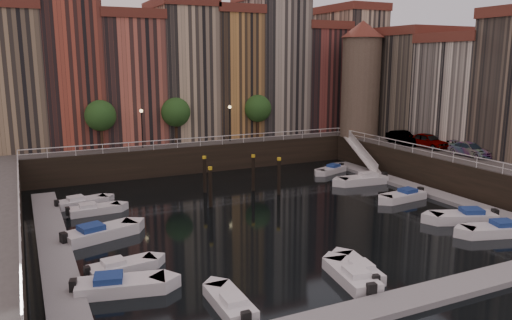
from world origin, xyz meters
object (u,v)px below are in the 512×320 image
mooring_pilings (237,178)px  boat_left_0 (119,286)px  gangway (362,153)px  car_b (402,139)px  boat_left_2 (99,233)px  corner_tower (361,77)px  boat_left_1 (121,267)px  car_a (428,142)px  car_c (470,150)px

mooring_pilings → boat_left_0: (-13.42, -15.06, -1.27)m
gangway → mooring_pilings: size_ratio=1.12×
gangway → car_b: (3.21, -2.88, 1.81)m
mooring_pilings → car_b: bearing=4.0°
mooring_pilings → boat_left_0: bearing=-131.7°
car_b → gangway: bearing=146.2°
mooring_pilings → boat_left_2: bearing=-155.0°
corner_tower → gangway: corner_tower is taller
gangway → boat_left_1: (-30.01, -16.80, -1.60)m
gangway → car_b: bearing=-41.9°
mooring_pilings → car_a: car_a is taller
corner_tower → gangway: bearing=-122.8°
boat_left_1 → boat_left_2: (-0.30, 6.35, 0.09)m
boat_left_1 → boat_left_2: 6.36m
boat_left_2 → car_c: bearing=-17.9°
boat_left_1 → car_c: car_c is taller
boat_left_1 → boat_left_0: bearing=-110.1°
mooring_pilings → boat_left_1: 17.96m
car_a → car_b: bearing=102.9°
gangway → boat_left_1: bearing=-150.8°
gangway → mooring_pilings: (-17.17, -4.32, -0.27)m
boat_left_1 → car_b: (33.21, 13.92, 3.41)m
car_b → mooring_pilings: bearing=-167.9°
corner_tower → car_b: size_ratio=3.12×
mooring_pilings → boat_left_1: size_ratio=1.77×
car_a → car_c: 5.21m
mooring_pilings → boat_left_0: size_ratio=1.47×
corner_tower → car_c: corner_tower is taller
boat_left_2 → boat_left_1: bearing=-104.2°
car_a → boat_left_0: bearing=-162.1°
gangway → boat_left_0: bearing=-147.6°
boat_left_0 → car_b: 37.76m
gangway → car_c: bearing=-68.2°
mooring_pilings → car_a: (21.25, -1.53, 2.12)m
mooring_pilings → boat_left_2: mooring_pilings is taller
boat_left_0 → boat_left_1: bearing=90.2°
mooring_pilings → boat_left_0: 20.22m
corner_tower → car_b: corner_tower is taller
mooring_pilings → boat_left_2: (-13.14, -6.13, -1.24)m
boat_left_1 → car_b: 36.18m
corner_tower → boat_left_2: (-33.21, -14.95, -9.79)m
boat_left_2 → corner_tower: bearing=7.3°
boat_left_1 → car_a: car_a is taller
gangway → boat_left_0: size_ratio=1.65×
boat_left_1 → car_c: (34.43, 5.75, 3.33)m
car_b → car_a: bearing=-65.5°
corner_tower → car_c: (1.53, -15.55, -6.55)m
corner_tower → gangway: 9.86m
boat_left_0 → car_c: bearing=26.3°
mooring_pilings → car_c: (21.60, -6.73, 2.00)m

